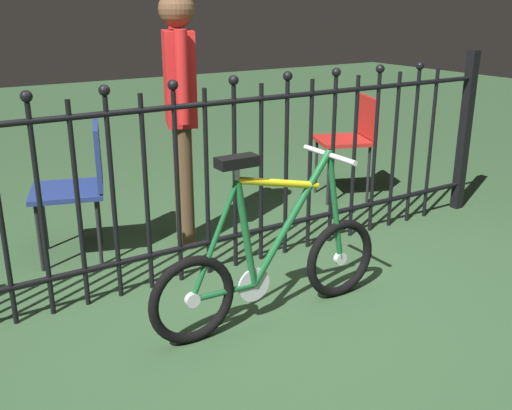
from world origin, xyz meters
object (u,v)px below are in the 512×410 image
object	(u,v)px
bicycle	(272,264)
person_visitor	(180,100)
chair_navy	(80,179)
chair_red	(352,135)

from	to	relation	value
bicycle	person_visitor	world-z (taller)	person_visitor
chair_navy	person_visitor	xyz separation A→B (m)	(0.63, -0.15, 0.46)
bicycle	person_visitor	xyz separation A→B (m)	(0.07, 1.14, 0.67)
chair_red	person_visitor	xyz separation A→B (m)	(-1.61, -0.17, 0.44)
bicycle	person_visitor	size ratio (longest dim) A/B	0.83
chair_red	chair_navy	xyz separation A→B (m)	(-2.24, -0.02, -0.02)
person_visitor	chair_navy	bearing A→B (deg)	166.44
bicycle	chair_navy	world-z (taller)	bicycle
bicycle	chair_navy	size ratio (longest dim) A/B	1.58
chair_navy	person_visitor	world-z (taller)	person_visitor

